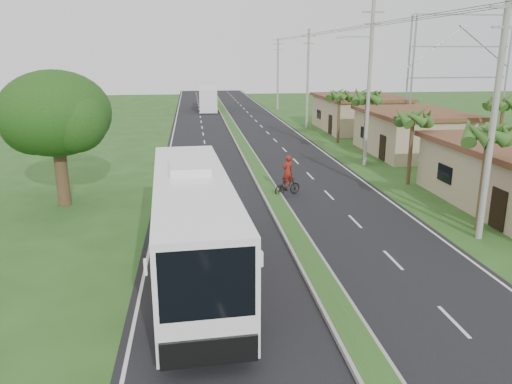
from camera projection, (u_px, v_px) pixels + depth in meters
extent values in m
plane|color=#294E1C|center=(311.00, 265.00, 20.39)|extent=(180.00, 180.00, 0.00)
cube|color=black|center=(252.00, 162.00, 39.50)|extent=(14.00, 160.00, 0.02)
cube|color=gray|center=(252.00, 161.00, 39.48)|extent=(1.20, 160.00, 0.17)
cube|color=#294E1C|center=(252.00, 160.00, 39.45)|extent=(0.95, 160.00, 0.02)
cube|color=silver|center=(167.00, 165.00, 38.68)|extent=(0.12, 160.00, 0.01)
cube|color=silver|center=(334.00, 160.00, 40.32)|extent=(0.12, 160.00, 0.01)
cube|color=tan|center=(412.00, 134.00, 42.68)|extent=(7.00, 10.00, 3.35)
cube|color=brown|center=(413.00, 113.00, 42.19)|extent=(7.60, 10.60, 0.32)
cube|color=tan|center=(359.00, 114.00, 56.04)|extent=(8.00, 11.00, 3.50)
cube|color=brown|center=(360.00, 97.00, 55.53)|extent=(8.60, 11.60, 0.32)
cylinder|color=#473321|center=(483.00, 181.00, 23.69)|extent=(0.26, 0.26, 5.00)
cylinder|color=#473321|center=(410.00, 150.00, 32.39)|extent=(0.26, 0.26, 4.60)
cylinder|color=#473321|center=(366.00, 128.00, 38.90)|extent=(0.26, 0.26, 5.40)
cylinder|color=#473321|center=(339.00, 118.00, 47.64)|extent=(0.26, 0.26, 4.80)
cylinder|color=#473321|center=(500.00, 135.00, 36.17)|extent=(0.26, 0.26, 5.20)
cylinder|color=#473321|center=(61.00, 171.00, 27.94)|extent=(0.70, 0.70, 4.00)
ellipsoid|color=#193F11|center=(55.00, 113.00, 27.08)|extent=(6.00, 6.00, 4.68)
sphere|color=#193F11|center=(34.00, 121.00, 27.81)|extent=(3.80, 3.80, 3.80)
sphere|color=#193F11|center=(75.00, 121.00, 26.35)|extent=(3.40, 3.40, 3.40)
cylinder|color=gray|center=(493.00, 121.00, 21.87)|extent=(0.28, 0.28, 11.00)
cube|color=gray|center=(508.00, 7.00, 20.61)|extent=(1.60, 0.12, 0.12)
cube|color=gray|center=(505.00, 27.00, 20.83)|extent=(1.20, 0.10, 0.10)
cylinder|color=gray|center=(369.00, 86.00, 37.03)|extent=(0.28, 0.28, 12.00)
cube|color=gray|center=(373.00, 12.00, 35.63)|extent=(1.60, 0.12, 0.12)
cube|color=gray|center=(373.00, 24.00, 35.85)|extent=(1.20, 0.10, 0.10)
cube|color=gray|center=(356.00, 37.00, 35.94)|extent=(2.40, 0.10, 0.10)
cylinder|color=gray|center=(308.00, 80.00, 56.27)|extent=(0.28, 0.28, 11.00)
cube|color=gray|center=(309.00, 36.00, 55.01)|extent=(1.60, 0.12, 0.12)
cube|color=gray|center=(309.00, 44.00, 55.23)|extent=(1.20, 0.10, 0.10)
cylinder|color=gray|center=(278.00, 75.00, 75.45)|extent=(0.28, 0.28, 10.50)
cube|color=gray|center=(278.00, 44.00, 74.26)|extent=(1.60, 0.12, 0.12)
cube|color=gray|center=(278.00, 50.00, 74.47)|extent=(1.20, 0.10, 0.10)
cylinder|color=gray|center=(412.00, 78.00, 49.06)|extent=(0.18, 0.18, 12.00)
cylinder|color=gray|center=(506.00, 78.00, 50.28)|extent=(0.18, 0.18, 12.00)
cylinder|color=gray|center=(408.00, 78.00, 50.01)|extent=(0.18, 0.18, 12.00)
cylinder|color=gray|center=(500.00, 77.00, 51.24)|extent=(0.18, 0.18, 12.00)
cube|color=gray|center=(457.00, 78.00, 50.15)|extent=(10.00, 0.14, 0.14)
cube|color=gray|center=(460.00, 47.00, 49.34)|extent=(10.00, 0.14, 0.14)
cube|color=gray|center=(464.00, 15.00, 48.54)|extent=(10.00, 0.14, 0.14)
cube|color=white|center=(193.00, 222.00, 18.80)|extent=(3.40, 13.20, 3.43)
cube|color=black|center=(191.00, 198.00, 19.22)|extent=(3.31, 10.59, 1.37)
cube|color=black|center=(207.00, 284.00, 12.51)|extent=(2.46, 0.27, 1.92)
cube|color=red|center=(196.00, 252.00, 17.74)|extent=(3.06, 5.80, 0.60)
cube|color=yellow|center=(193.00, 243.00, 19.37)|extent=(2.94, 3.41, 0.27)
cube|color=white|center=(189.00, 166.00, 19.54)|extent=(1.66, 2.69, 0.31)
cylinder|color=black|center=(162.00, 319.00, 15.10)|extent=(0.41, 1.15, 1.13)
cylinder|color=black|center=(242.00, 312.00, 15.52)|extent=(0.41, 1.15, 1.13)
cylinder|color=black|center=(162.00, 233.00, 22.33)|extent=(0.41, 1.15, 1.13)
cylinder|color=black|center=(217.00, 230.00, 22.76)|extent=(0.41, 1.15, 1.13)
cube|color=white|center=(208.00, 98.00, 75.79)|extent=(2.78, 11.64, 3.22)
cube|color=black|center=(208.00, 92.00, 76.01)|extent=(2.76, 8.62, 1.10)
cube|color=#E45516|center=(208.00, 103.00, 74.98)|extent=(2.69, 5.60, 0.35)
cylinder|color=black|center=(201.00, 110.00, 71.43)|extent=(0.32, 0.97, 0.97)
cylinder|color=black|center=(216.00, 110.00, 71.66)|extent=(0.32, 0.97, 0.97)
cylinder|color=black|center=(201.00, 104.00, 80.12)|extent=(0.32, 0.97, 0.97)
cylinder|color=black|center=(215.00, 104.00, 80.34)|extent=(0.32, 0.97, 0.97)
imported|color=black|center=(287.00, 187.00, 30.24)|extent=(1.88, 1.23, 1.10)
imported|color=maroon|center=(288.00, 171.00, 29.99)|extent=(0.83, 0.71, 1.92)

